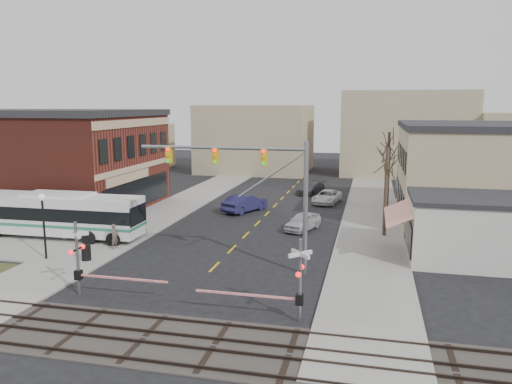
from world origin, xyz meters
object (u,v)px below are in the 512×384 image
trash_bin (86,253)px  pedestrian_far (100,222)px  rr_crossing_west (85,260)px  street_lamp (43,213)px  car_b (245,203)px  car_d (311,188)px  car_a (303,221)px  traffic_signal_mast (258,178)px  transit_bus (60,214)px  pedestrian_near (115,236)px  rr_crossing_east (291,281)px  car_c (327,197)px

trash_bin → pedestrian_far: (-3.01, 6.88, 0.27)m
rr_crossing_west → street_lamp: bearing=140.8°
car_b → car_d: size_ratio=1.11×
street_lamp → car_b: (8.91, 17.62, -2.37)m
car_a → pedestrian_far: pedestrian_far is taller
traffic_signal_mast → car_d: size_ratio=2.28×
transit_bus → pedestrian_near: size_ratio=7.39×
transit_bus → traffic_signal_mast: bearing=-13.7°
pedestrian_far → traffic_signal_mast: bearing=-74.4°
traffic_signal_mast → car_b: (-5.08, 16.47, -4.93)m
car_d → pedestrian_near: bearing=-92.8°
street_lamp → rr_crossing_east: bearing=-18.0°
trash_bin → transit_bus: bearing=136.8°
car_a → pedestrian_near: (-12.00, -8.71, 0.28)m
traffic_signal_mast → car_c: (2.16, 22.39, -5.09)m
traffic_signal_mast → car_a: bearing=83.3°
rr_crossing_east → car_c: 29.13m
street_lamp → pedestrian_near: (3.24, 3.14, -2.21)m
car_d → pedestrian_near: (-10.61, -25.60, 0.33)m
street_lamp → pedestrian_far: (-0.26, 7.19, -2.31)m
rr_crossing_west → street_lamp: (-5.92, 4.83, 1.23)m
traffic_signal_mast → car_d: 28.05m
car_b → car_a: bearing=162.2°
car_b → pedestrian_near: (-5.67, -14.48, 0.16)m
traffic_signal_mast → car_c: traffic_signal_mast is taller
car_c → car_d: 5.69m
transit_bus → pedestrian_far: bearing=43.4°
car_a → car_b: car_b is taller
car_c → trash_bin: bearing=-109.6°
car_d → car_b: bearing=-94.2°
rr_crossing_east → trash_bin: 15.52m
transit_bus → trash_bin: 7.19m
traffic_signal_mast → trash_bin: bearing=-175.7°
rr_crossing_east → pedestrian_far: bearing=143.7°
car_d → pedestrian_far: 25.76m
car_c → pedestrian_far: (-16.41, -16.35, 0.22)m
transit_bus → car_c: transit_bus is taller
rr_crossing_west → pedestrian_near: rr_crossing_west is taller
pedestrian_near → trash_bin: bearing=178.5°
transit_bus → car_b: size_ratio=2.55×
street_lamp → transit_bus: bearing=115.1°
trash_bin → car_b: size_ratio=0.20×
car_a → car_d: 16.94m
traffic_signal_mast → street_lamp: size_ratio=2.42×
traffic_signal_mast → pedestrian_far: traffic_signal_mast is taller
transit_bus → street_lamp: size_ratio=2.99×
trash_bin → car_a: car_a is taller
car_a → pedestrian_far: bearing=-145.0°
car_a → car_c: car_a is taller
rr_crossing_east → car_b: size_ratio=1.11×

